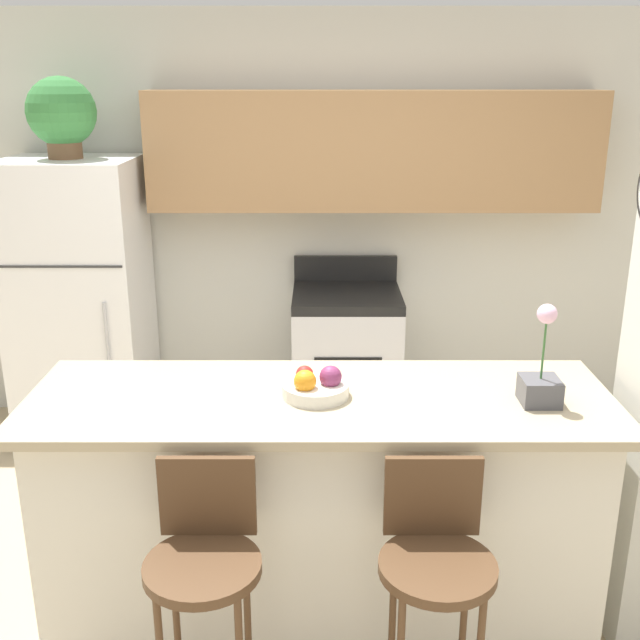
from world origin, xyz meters
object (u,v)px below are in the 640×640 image
(refrigerator, at_px, (81,303))
(bar_stool_right, at_px, (435,567))
(orchid_vase, at_px, (541,378))
(fruit_bowl, at_px, (315,386))
(bar_stool_left, at_px, (204,567))
(potted_plant_on_fridge, at_px, (62,114))
(stove_range, at_px, (346,361))

(refrigerator, bearing_deg, bar_stool_right, -52.00)
(orchid_vase, height_order, fruit_bowl, orchid_vase)
(bar_stool_left, distance_m, fruit_bowl, 0.75)
(bar_stool_left, xyz_separation_m, potted_plant_on_fridge, (-1.08, 2.32, 1.28))
(potted_plant_on_fridge, xyz_separation_m, fruit_bowl, (1.43, -1.79, -0.88))
(bar_stool_left, bearing_deg, orchid_vase, 22.18)
(stove_range, bearing_deg, refrigerator, -178.39)
(refrigerator, distance_m, fruit_bowl, 2.30)
(potted_plant_on_fridge, bearing_deg, orchid_vase, -39.55)
(potted_plant_on_fridge, distance_m, fruit_bowl, 2.46)
(fruit_bowl, bearing_deg, bar_stool_right, -54.11)
(orchid_vase, bearing_deg, fruit_bowl, 175.99)
(stove_range, relative_size, bar_stool_left, 1.07)
(refrigerator, height_order, stove_range, refrigerator)
(stove_range, xyz_separation_m, orchid_vase, (0.63, -1.89, 0.67))
(stove_range, relative_size, fruit_bowl, 4.35)
(stove_range, xyz_separation_m, bar_stool_left, (-0.53, -2.36, 0.21))
(stove_range, height_order, orchid_vase, orchid_vase)
(potted_plant_on_fridge, distance_m, orchid_vase, 3.02)
(refrigerator, distance_m, potted_plant_on_fridge, 1.10)
(bar_stool_right, relative_size, potted_plant_on_fridge, 2.22)
(bar_stool_left, relative_size, orchid_vase, 2.69)
(refrigerator, bearing_deg, stove_range, 1.61)
(stove_range, relative_size, orchid_vase, 2.87)
(bar_stool_right, distance_m, orchid_vase, 0.78)
(refrigerator, relative_size, bar_stool_left, 1.71)
(bar_stool_left, bearing_deg, refrigerator, 114.99)
(refrigerator, distance_m, stove_range, 1.66)
(stove_range, relative_size, potted_plant_on_fridge, 2.37)
(fruit_bowl, bearing_deg, potted_plant_on_fridge, 128.60)
(orchid_vase, bearing_deg, refrigerator, 140.46)
(bar_stool_left, bearing_deg, stove_range, 77.39)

